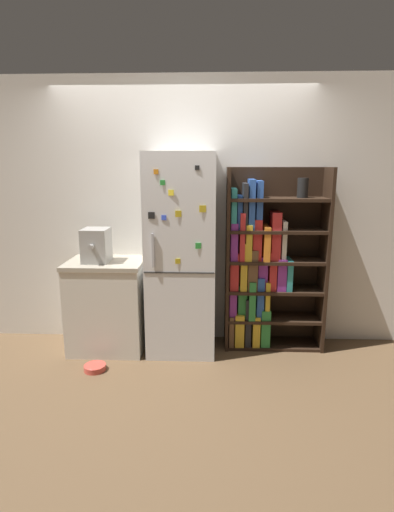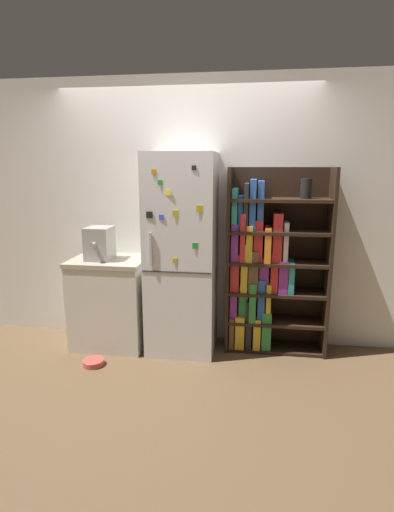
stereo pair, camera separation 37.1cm
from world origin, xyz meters
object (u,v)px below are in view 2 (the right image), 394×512
(espresso_machine, at_px, (100,243))
(bookshelf, at_px, (264,269))
(refrigerator, at_px, (182,255))
(pet_bowl, at_px, (93,362))

(espresso_machine, bearing_deg, bookshelf, 6.15)
(refrigerator, distance_m, espresso_machine, 0.80)
(bookshelf, bearing_deg, refrigerator, -170.47)
(refrigerator, height_order, pet_bowl, refrigerator)
(bookshelf, distance_m, pet_bowl, 1.80)
(espresso_machine, distance_m, pet_bowl, 1.10)
(refrigerator, bearing_deg, pet_bowl, -147.27)
(refrigerator, bearing_deg, bookshelf, 9.53)
(refrigerator, relative_size, bookshelf, 1.07)
(bookshelf, xyz_separation_m, pet_bowl, (-1.51, -0.60, -0.77))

